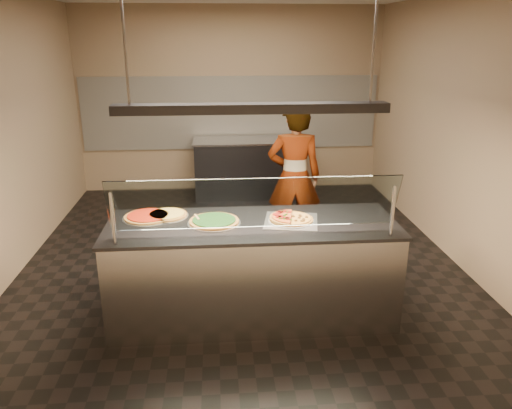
{
  "coord_description": "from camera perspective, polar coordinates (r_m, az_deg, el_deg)",
  "views": [
    {
      "loc": [
        -0.26,
        -5.39,
        2.52
      ],
      "look_at": [
        0.1,
        -0.98,
        1.02
      ],
      "focal_mm": 35.0,
      "sensor_mm": 36.0,
      "label": 1
    }
  ],
  "objects": [
    {
      "name": "perforated_tray",
      "position": [
        4.52,
        4.02,
        -1.83
      ],
      "size": [
        0.55,
        0.55,
        0.01
      ],
      "color": "silver",
      "rests_on": "serving_counter"
    },
    {
      "name": "lamp_rod_right",
      "position": [
        4.37,
        13.38,
        17.9
      ],
      "size": [
        0.02,
        0.02,
        1.01
      ],
      "primitive_type": "cylinder",
      "color": "#B7B7BC",
      "rests_on": "ceiling"
    },
    {
      "name": "wall_left",
      "position": [
        5.93,
        -27.05,
        6.77
      ],
      "size": [
        0.02,
        6.0,
        3.0
      ],
      "primitive_type": "cube",
      "color": "#9B7C64",
      "rests_on": "ground"
    },
    {
      "name": "prep_table",
      "position": [
        8.22,
        -0.91,
        4.25
      ],
      "size": [
        1.77,
        0.74,
        0.93
      ],
      "color": "#2D2D31",
      "rests_on": "ground"
    },
    {
      "name": "lamp_rod_left",
      "position": [
        4.23,
        -14.83,
        17.78
      ],
      "size": [
        0.02,
        0.02,
        1.01
      ],
      "primitive_type": "cylinder",
      "color": "#B7B7BC",
      "rests_on": "ceiling"
    },
    {
      "name": "ground",
      "position": [
        5.96,
        -1.71,
        -6.4
      ],
      "size": [
        5.0,
        6.0,
        0.02
      ],
      "primitive_type": "cube",
      "color": "black",
      "rests_on": "ground"
    },
    {
      "name": "heat_lamp_housing",
      "position": [
        4.22,
        -0.47,
        10.94
      ],
      "size": [
        2.3,
        0.18,
        0.08
      ],
      "primitive_type": "cube",
      "color": "#2D2D31",
      "rests_on": "ceiling"
    },
    {
      "name": "pizza_spatula",
      "position": [
        4.52,
        -6.14,
        -1.6
      ],
      "size": [
        0.23,
        0.22,
        0.02
      ],
      "color": "#B7B7BC",
      "rests_on": "pizza_spinach"
    },
    {
      "name": "half_pizza_pepperoni",
      "position": [
        4.5,
        2.84,
        -1.52
      ],
      "size": [
        0.26,
        0.42,
        0.05
      ],
      "color": "brown",
      "rests_on": "perforated_tray"
    },
    {
      "name": "worker",
      "position": [
        6.07,
        4.4,
        3.11
      ],
      "size": [
        0.68,
        0.48,
        1.79
      ],
      "primitive_type": "imported",
      "rotation": [
        0.0,
        0.0,
        3.06
      ],
      "color": "#37343E",
      "rests_on": "ground"
    },
    {
      "name": "pizza_tomato",
      "position": [
        4.71,
        -12.25,
        -1.3
      ],
      "size": [
        0.46,
        0.46,
        0.03
      ],
      "color": "silver",
      "rests_on": "serving_counter"
    },
    {
      "name": "pizza_cheese",
      "position": [
        4.71,
        -10.13,
        -1.13
      ],
      "size": [
        0.4,
        0.4,
        0.03
      ],
      "color": "silver",
      "rests_on": "serving_counter"
    },
    {
      "name": "wall_back",
      "position": [
        8.47,
        -2.92,
        11.78
      ],
      "size": [
        5.0,
        0.02,
        3.0
      ],
      "primitive_type": "cube",
      "color": "#9B7C64",
      "rests_on": "ground"
    },
    {
      "name": "tile_band",
      "position": [
        8.46,
        -2.89,
        10.42
      ],
      "size": [
        4.9,
        0.02,
        1.2
      ],
      "primitive_type": "cube",
      "color": "silver",
      "rests_on": "wall_back"
    },
    {
      "name": "wall_front",
      "position": [
        2.61,
        1.49,
        -4.39
      ],
      "size": [
        5.0,
        0.02,
        3.0
      ],
      "primitive_type": "cube",
      "color": "#9B7C64",
      "rests_on": "ground"
    },
    {
      "name": "serving_counter",
      "position": [
        4.66,
        -0.42,
        -7.45
      ],
      "size": [
        2.61,
        0.94,
        0.93
      ],
      "color": "#B7B7BC",
      "rests_on": "ground"
    },
    {
      "name": "half_pizza_sausage",
      "position": [
        4.53,
        5.21,
        -1.56
      ],
      "size": [
        0.26,
        0.42,
        0.04
      ],
      "color": "brown",
      "rests_on": "perforated_tray"
    },
    {
      "name": "wall_right",
      "position": [
        6.15,
        22.43,
        7.76
      ],
      "size": [
        0.02,
        6.0,
        3.0
      ],
      "primitive_type": "cube",
      "color": "#9B7C64",
      "rests_on": "ground"
    },
    {
      "name": "pizza_spinach",
      "position": [
        4.49,
        -4.81,
        -1.89
      ],
      "size": [
        0.48,
        0.48,
        0.03
      ],
      "color": "silver",
      "rests_on": "serving_counter"
    },
    {
      "name": "sneeze_guard",
      "position": [
        4.05,
        -0.09,
        0.08
      ],
      "size": [
        2.37,
        0.18,
        0.54
      ],
      "color": "#B7B7BC",
      "rests_on": "serving_counter"
    }
  ]
}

